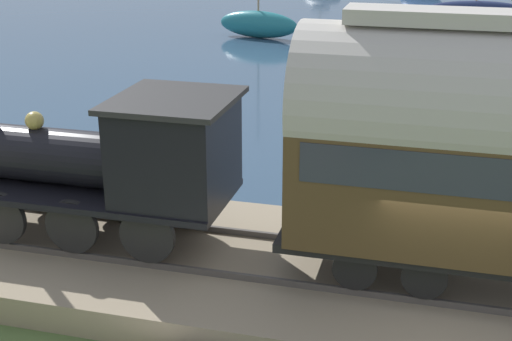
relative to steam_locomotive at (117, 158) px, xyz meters
name	(u,v)px	position (x,y,z in m)	size (l,w,h in m)	color
ground_plane	(448,324)	(-0.49, -6.29, -2.31)	(200.00, 200.00, 0.00)	#516B38
harbor_water	(456,2)	(42.80, -6.29, -2.30)	(80.00, 80.00, 0.01)	#2D4760
rail_embankment	(450,296)	(0.00, -6.29, -2.03)	(5.00, 56.00, 0.67)	gray
steam_locomotive	(117,158)	(0.00, 0.00, 0.00)	(2.34, 6.06, 3.28)	black
sailboat_teal	(258,24)	(25.24, 3.87, -1.58)	(1.90, 4.60, 5.76)	#1E707A
sailboat_navy	(476,8)	(36.56, -7.47, -1.83)	(2.04, 5.94, 5.56)	#192347
rowboat_near_shore	(202,108)	(10.48, 1.95, -2.04)	(2.80, 2.42, 0.52)	silver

